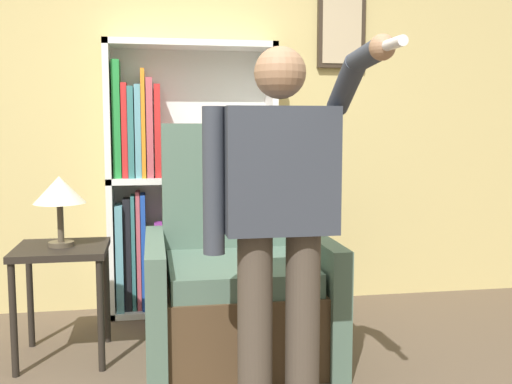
# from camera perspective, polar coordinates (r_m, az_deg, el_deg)

# --- Properties ---
(wall_back) EXTENTS (8.00, 0.11, 2.80)m
(wall_back) POSITION_cam_1_polar(r_m,az_deg,el_deg) (4.22, -6.76, 8.11)
(wall_back) COLOR tan
(wall_back) RESTS_ON ground_plane
(bookcase) EXTENTS (1.13, 0.28, 1.82)m
(bookcase) POSITION_cam_1_polar(r_m,az_deg,el_deg) (4.07, -8.24, 0.59)
(bookcase) COLOR white
(bookcase) RESTS_ON ground_plane
(armchair) EXTENTS (0.99, 0.95, 1.28)m
(armchair) POSITION_cam_1_polar(r_m,az_deg,el_deg) (3.40, -1.92, -8.77)
(armchair) COLOR #4C3823
(armchair) RESTS_ON ground_plane
(person_standing) EXTENTS (0.61, 0.78, 1.59)m
(person_standing) POSITION_cam_1_polar(r_m,az_deg,el_deg) (2.50, 2.27, -1.72)
(person_standing) COLOR #473D33
(person_standing) RESTS_ON ground_plane
(side_table) EXTENTS (0.48, 0.48, 0.62)m
(side_table) POSITION_cam_1_polar(r_m,az_deg,el_deg) (3.42, -17.99, -6.59)
(side_table) COLOR black
(side_table) RESTS_ON ground_plane
(table_lamp) EXTENTS (0.27, 0.27, 0.38)m
(table_lamp) POSITION_cam_1_polar(r_m,az_deg,el_deg) (3.35, -18.21, -0.05)
(table_lamp) COLOR #4C4233
(table_lamp) RESTS_ON side_table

